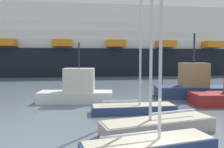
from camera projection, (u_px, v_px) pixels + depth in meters
sailboat_2 at (158, 123)px, 11.95m from camera, size 6.68×3.05×10.95m
sailboat_3 at (134, 106)px, 16.54m from camera, size 6.42×1.81×10.80m
sailboat_4 at (150, 146)px, 9.07m from camera, size 5.91×2.60×8.53m
fishing_boat_1 at (196, 86)px, 23.01m from camera, size 9.19×4.64×6.73m
fishing_boat_3 at (77, 90)px, 20.45m from camera, size 7.06×2.91×5.62m
channel_buoy_0 at (162, 90)px, 26.34m from camera, size 0.69×0.69×1.60m
cruise_ship at (65, 46)px, 55.33m from camera, size 116.81×20.55×22.71m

